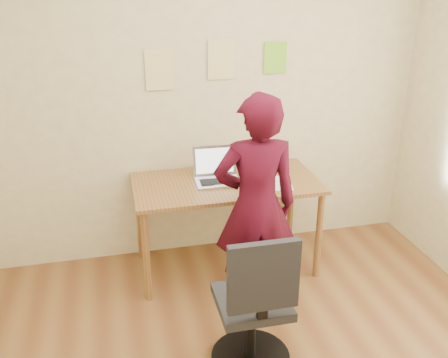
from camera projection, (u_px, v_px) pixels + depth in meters
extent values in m
cube|color=beige|center=(205.00, 91.00, 3.85)|extent=(3.50, 0.04, 2.70)
cube|color=olive|center=(226.00, 183.00, 3.76)|extent=(1.40, 0.70, 0.03)
cylinder|color=olive|center=(146.00, 257.00, 3.50)|extent=(0.05, 0.05, 0.71)
cylinder|color=olive|center=(319.00, 236.00, 3.78)|extent=(0.05, 0.05, 0.71)
cylinder|color=olive|center=(140.00, 218.00, 4.04)|extent=(0.05, 0.05, 0.71)
cylinder|color=olive|center=(291.00, 202.00, 4.32)|extent=(0.05, 0.05, 0.71)
cube|color=#B2B2BA|center=(218.00, 182.00, 3.73)|extent=(0.34, 0.24, 0.02)
cube|color=black|center=(218.00, 181.00, 3.73)|extent=(0.28, 0.14, 0.00)
cube|color=#B2B2BA|center=(214.00, 161.00, 3.82)|extent=(0.33, 0.08, 0.22)
cube|color=white|center=(214.00, 161.00, 3.82)|extent=(0.29, 0.06, 0.18)
cube|color=white|center=(278.00, 183.00, 3.73)|extent=(0.24, 0.31, 0.00)
cube|color=black|center=(251.00, 188.00, 3.64)|extent=(0.10, 0.12, 0.01)
cube|color=#3F4C59|center=(251.00, 188.00, 3.63)|extent=(0.09, 0.10, 0.00)
cube|color=#E7D18A|center=(159.00, 70.00, 3.68)|extent=(0.21, 0.00, 0.30)
cube|color=#E7D18A|center=(221.00, 59.00, 3.76)|extent=(0.21, 0.00, 0.30)
cube|color=#80CF2E|center=(275.00, 58.00, 3.85)|extent=(0.18, 0.00, 0.24)
cube|color=black|center=(252.00, 301.00, 2.91)|extent=(0.41, 0.41, 0.06)
cube|color=black|center=(264.00, 277.00, 2.62)|extent=(0.39, 0.05, 0.41)
cube|color=black|center=(262.00, 309.00, 2.71)|extent=(0.06, 0.04, 0.11)
cylinder|color=black|center=(251.00, 332.00, 3.00)|extent=(0.06, 0.06, 0.41)
cylinder|color=black|center=(250.00, 357.00, 3.07)|extent=(0.48, 0.48, 0.03)
imported|color=#3D0818|center=(256.00, 206.00, 3.30)|extent=(0.59, 0.41, 1.54)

